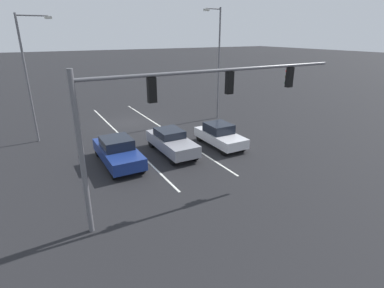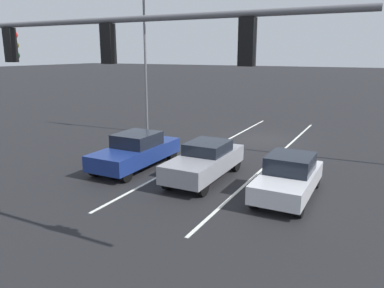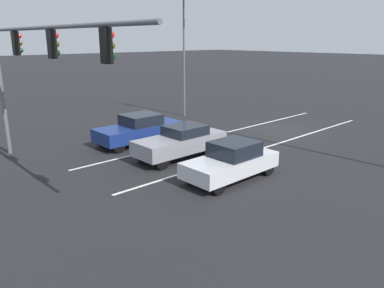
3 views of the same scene
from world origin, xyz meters
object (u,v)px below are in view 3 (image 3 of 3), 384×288
(car_silver_leftlane_front, at_px, (231,161))
(car_navy_rightlane_front, at_px, (140,129))
(car_gray_midlane_front, at_px, (181,141))
(street_lamp_right_shoulder, at_px, (186,47))
(traffic_signal_gantry, at_px, (31,58))

(car_silver_leftlane_front, height_order, car_navy_rightlane_front, car_navy_rightlane_front)
(car_silver_leftlane_front, relative_size, car_gray_midlane_front, 0.90)
(car_silver_leftlane_front, distance_m, street_lamp_right_shoulder, 13.33)
(street_lamp_right_shoulder, bearing_deg, car_silver_leftlane_front, 146.44)
(car_silver_leftlane_front, distance_m, car_navy_rightlane_front, 6.92)
(car_gray_midlane_front, xyz_separation_m, car_navy_rightlane_front, (3.44, -0.05, -0.01))
(car_silver_leftlane_front, distance_m, traffic_signal_gantry, 8.66)
(car_gray_midlane_front, height_order, car_navy_rightlane_front, car_navy_rightlane_front)
(car_silver_leftlane_front, bearing_deg, car_navy_rightlane_front, -3.36)
(car_navy_rightlane_front, bearing_deg, car_silver_leftlane_front, 176.64)
(car_navy_rightlane_front, bearing_deg, car_gray_midlane_front, 179.23)
(traffic_signal_gantry, bearing_deg, car_silver_leftlane_front, -135.41)
(traffic_signal_gantry, relative_size, street_lamp_right_shoulder, 1.46)
(car_navy_rightlane_front, height_order, traffic_signal_gantry, traffic_signal_gantry)
(car_silver_leftlane_front, bearing_deg, street_lamp_right_shoulder, -33.56)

